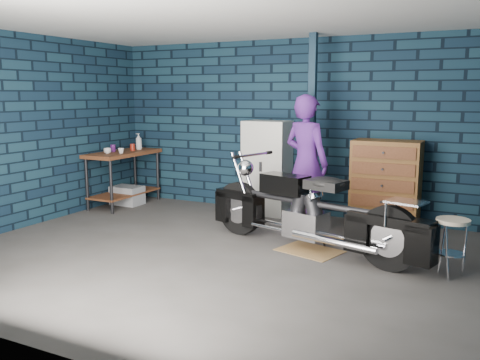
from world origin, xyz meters
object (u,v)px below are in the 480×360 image
object	(u,v)px
person	(306,163)
shop_stool	(451,248)
tool_chest	(385,184)
workbench	(124,178)
motorcycle	(311,206)
locker	(267,168)
storage_bin	(127,195)

from	to	relation	value
person	shop_stool	size ratio (longest dim) A/B	3.05
tool_chest	shop_stool	size ratio (longest dim) A/B	2.01
workbench	motorcycle	xyz separation A→B (m)	(3.67, -1.08, 0.10)
workbench	shop_stool	distance (m)	5.39
workbench	shop_stool	size ratio (longest dim) A/B	2.29
locker	shop_stool	size ratio (longest dim) A/B	2.39
storage_bin	locker	size ratio (longest dim) A/B	0.35
locker	storage_bin	bearing A→B (deg)	-169.63
person	storage_bin	world-z (taller)	person
motorcycle	locker	size ratio (longest dim) A/B	1.74
locker	tool_chest	size ratio (longest dim) A/B	1.19
locker	shop_stool	xyz separation A→B (m)	(2.82, -1.73, -0.42)
motorcycle	person	distance (m)	1.12
motorcycle	shop_stool	world-z (taller)	motorcycle
tool_chest	shop_stool	world-z (taller)	tool_chest
shop_stool	tool_chest	bearing A→B (deg)	120.09
person	motorcycle	bearing A→B (deg)	130.72
workbench	motorcycle	size ratio (longest dim) A/B	0.55
person	locker	bearing A→B (deg)	-16.32
person	locker	distance (m)	1.04
motorcycle	shop_stool	distance (m)	1.61
workbench	tool_chest	distance (m)	4.27
workbench	storage_bin	xyz separation A→B (m)	(0.02, 0.04, -0.30)
storage_bin	motorcycle	bearing A→B (deg)	-17.00
tool_chest	workbench	bearing A→B (deg)	-173.54
locker	tool_chest	distance (m)	1.82
motorcycle	shop_stool	bearing A→B (deg)	9.07
workbench	shop_stool	xyz separation A→B (m)	(5.24, -1.25, -0.15)
locker	motorcycle	bearing A→B (deg)	-51.35
person	tool_chest	bearing A→B (deg)	-131.01
motorcycle	storage_bin	bearing A→B (deg)	178.48
person	shop_stool	world-z (taller)	person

